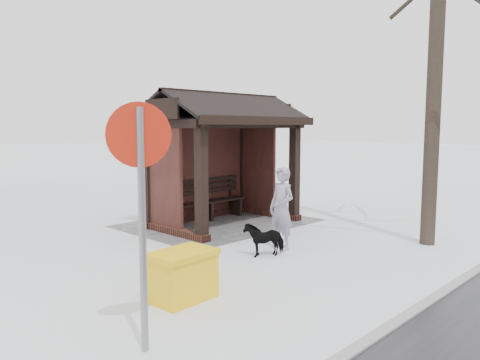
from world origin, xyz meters
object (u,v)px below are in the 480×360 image
Objects in this scene: dog at (264,239)px; grit_bin at (183,275)px; bus_shelter at (220,133)px; pedestrian at (282,208)px; road_sign at (140,176)px.

grit_bin is at bearing -50.51° from dog.
bus_shelter reaches higher than grit_bin.
pedestrian is 2.19× the size of dog.
bus_shelter reaches higher than pedestrian.
pedestrian reaches higher than grit_bin.
grit_bin is 2.06m from road_sign.
road_sign is (4.14, 1.56, 1.03)m from pedestrian.
pedestrian is 0.61× the size of road_sign.
bus_shelter reaches higher than road_sign.
bus_shelter is at bearing -142.60° from grit_bin.
dog is (0.56, 0.06, -0.48)m from pedestrian.
pedestrian is at bearing 119.75° from dog.
dog is at bearing -134.46° from road_sign.
pedestrian is (0.79, 2.53, -1.39)m from bus_shelter.
bus_shelter is 2.99m from pedestrian.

